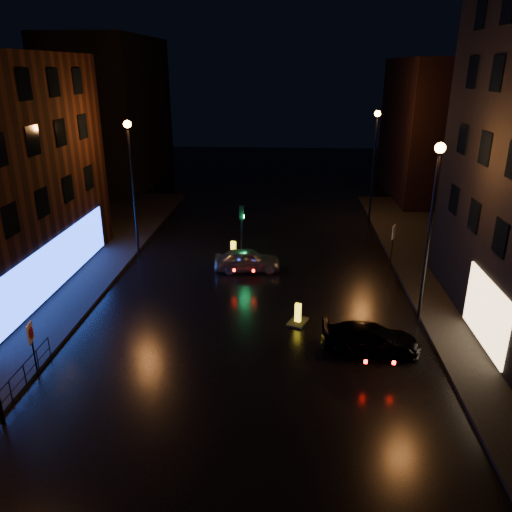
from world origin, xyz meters
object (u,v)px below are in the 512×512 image
object	(u,v)px
road_sign_left	(31,337)
bollard_far	(233,254)
traffic_signal	(242,251)
dark_sedan	(371,339)
road_sign_right	(393,235)
silver_hatchback	(247,260)
bollard_near	(298,319)

from	to	relation	value
road_sign_left	bollard_far	bearing A→B (deg)	53.57
bollard_far	traffic_signal	bearing A→B (deg)	16.03
traffic_signal	dark_sedan	distance (m)	12.34
dark_sedan	road_sign_right	distance (m)	10.45
traffic_signal	road_sign_left	xyz separation A→B (m)	(-6.70, -13.32, 1.24)
road_sign_left	road_sign_right	world-z (taller)	road_sign_right
silver_hatchback	traffic_signal	bearing A→B (deg)	7.71
dark_sedan	bollard_near	bearing A→B (deg)	56.24
bollard_near	bollard_far	xyz separation A→B (m)	(-3.94, 8.31, 0.02)
traffic_signal	silver_hatchback	size ratio (longest dim) A/B	0.89
dark_sedan	road_sign_right	bearing A→B (deg)	-11.91
bollard_far	bollard_near	bearing A→B (deg)	-45.58
bollard_far	road_sign_right	distance (m)	9.80
silver_hatchback	dark_sedan	size ratio (longest dim) A/B	0.94
bollard_far	road_sign_left	world-z (taller)	road_sign_left
silver_hatchback	road_sign_right	distance (m)	8.80
traffic_signal	road_sign_right	bearing A→B (deg)	-3.29
dark_sedan	road_sign_right	size ratio (longest dim) A/B	1.63
silver_hatchback	dark_sedan	bearing A→B (deg)	-152.01
dark_sedan	road_sign_left	world-z (taller)	road_sign_left
bollard_near	bollard_far	size ratio (longest dim) A/B	0.93
silver_hatchback	road_sign_right	world-z (taller)	road_sign_right
bollard_near	road_sign_right	xyz separation A→B (m)	(5.70, 7.76, 1.67)
silver_hatchback	bollard_near	size ratio (longest dim) A/B	2.89
silver_hatchback	bollard_near	world-z (taller)	silver_hatchback
traffic_signal	bollard_far	xyz separation A→B (m)	(-0.54, 0.03, -0.27)
bollard_far	silver_hatchback	bearing A→B (deg)	-43.31
traffic_signal	road_sign_left	size ratio (longest dim) A/B	1.48
road_sign_right	bollard_near	bearing A→B (deg)	77.03
bollard_far	road_sign_right	size ratio (longest dim) A/B	0.57
bollard_near	silver_hatchback	bearing A→B (deg)	136.12
dark_sedan	road_sign_right	xyz separation A→B (m)	(2.68, 10.02, 1.29)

